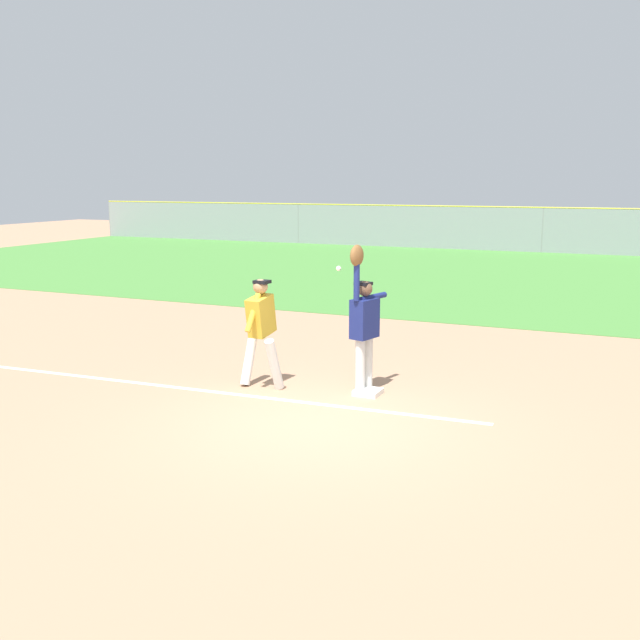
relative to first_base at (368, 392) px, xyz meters
The scene contains 11 objects.
ground_plane 1.48m from the first_base, 96.49° to the right, with size 77.01×77.01×0.00m, color tan.
outfield_grass 14.72m from the first_base, 90.65° to the left, with size 48.26×17.71×0.01m, color #478438.
chalk_foul_line 4.10m from the first_base, 167.32° to the right, with size 12.00×0.10×0.01m, color white.
first_base is the anchor object (origin of this frame).
fielder 1.09m from the first_base, 140.06° to the left, with size 0.37×0.89×2.28m.
runner 1.94m from the first_base, 169.48° to the right, with size 0.73×0.84×1.72m.
baseball 1.94m from the first_base, 162.87° to the right, with size 0.07×0.07×0.07m, color white.
outfield_fence 23.60m from the first_base, 90.41° to the left, with size 48.34×0.08×2.03m.
parked_car_red 28.42m from the first_base, 109.75° to the left, with size 4.58×2.49×1.25m.
parked_car_white 27.07m from the first_base, 96.96° to the left, with size 4.48×2.27×1.25m.
parked_car_green 27.41m from the first_base, 84.02° to the left, with size 4.52×2.36×1.25m.
Camera 1 is at (3.66, -8.42, 3.21)m, focal length 40.18 mm.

